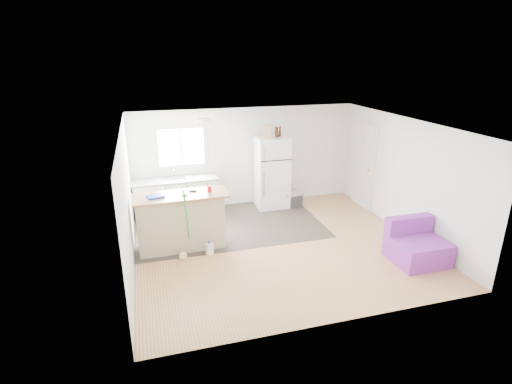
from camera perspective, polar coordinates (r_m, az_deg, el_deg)
room at (r=7.55m, az=3.32°, el=0.51°), size 5.51×5.01×2.41m
vinyl_zone at (r=8.93m, az=-3.90°, el=-4.69°), size 4.05×2.50×0.00m
window at (r=9.49m, az=-10.64°, el=6.35°), size 1.18×0.06×0.98m
interior_door at (r=10.08m, az=15.13°, el=3.64°), size 0.11×0.92×2.10m
ceiling_fixture at (r=8.12m, az=-7.53°, el=10.18°), size 0.30×0.30×0.07m
kitchen_cabinets at (r=9.50m, az=-11.36°, el=-0.64°), size 1.98×0.67×1.15m
peninsula at (r=7.84m, az=-10.70°, el=-4.12°), size 1.80×0.73×1.10m
refrigerator at (r=9.73m, az=2.22°, el=2.86°), size 0.78×0.74×1.74m
cooler at (r=9.95m, az=5.14°, el=-1.00°), size 0.52×0.40×0.36m
purple_seat at (r=7.93m, az=21.89°, el=-7.19°), size 0.92×0.87×0.76m
cleaner_jug at (r=7.66m, az=-6.65°, el=-8.06°), size 0.15×0.13×0.28m
mop at (r=7.55m, az=-10.25°, el=-7.77°), size 0.27×0.38×1.38m
red_cup at (r=7.70m, az=-6.66°, el=0.47°), size 0.09×0.09×0.12m
blue_tray at (r=7.59m, az=-14.18°, el=-0.62°), size 0.34×0.28×0.04m
tool_a at (r=7.77m, az=-9.03°, el=0.17°), size 0.15×0.08×0.03m
tool_b at (r=7.54m, az=-10.20°, el=-0.49°), size 0.10×0.05×0.03m
cardboard_box at (r=9.37m, az=1.56°, el=8.64°), size 0.22×0.15×0.30m
bottle_left at (r=9.43m, az=2.97°, el=8.54°), size 0.08×0.08×0.25m
bottle_right at (r=9.55m, az=3.37°, el=8.67°), size 0.09×0.09×0.25m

